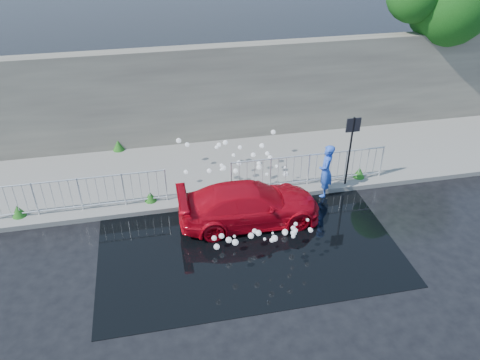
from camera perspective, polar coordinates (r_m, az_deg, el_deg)
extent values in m
plane|color=black|center=(12.16, -0.43, -11.08)|extent=(90.00, 90.00, 0.00)
cube|color=gray|center=(16.06, -3.91, 1.29)|extent=(30.00, 4.00, 0.15)
cube|color=gray|center=(14.40, -2.76, -2.74)|extent=(30.00, 0.25, 0.16)
cube|color=#565049|center=(17.20, -5.22, 10.25)|extent=(30.00, 0.60, 3.50)
cube|color=black|center=(12.96, 0.89, -7.76)|extent=(8.00, 5.00, 0.01)
cylinder|color=black|center=(14.94, 13.17, 3.09)|extent=(0.06, 0.06, 2.50)
cube|color=black|center=(14.49, 13.66, 6.53)|extent=(0.45, 0.04, 0.45)
cylinder|color=#332114|center=(21.32, 22.92, 14.05)|extent=(0.36, 0.36, 5.00)
sphere|color=#0F360D|center=(19.91, 24.22, 18.96)|extent=(3.06, 3.06, 3.06)
cylinder|color=silver|center=(14.24, -9.02, -0.58)|extent=(0.05, 0.05, 1.10)
cylinder|color=silver|center=(14.16, -19.31, 0.10)|extent=(5.00, 0.04, 0.04)
cylinder|color=silver|center=(14.66, -18.65, -3.04)|extent=(5.00, 0.04, 0.04)
cylinder|color=silver|center=(14.41, -1.09, 0.29)|extent=(0.05, 0.05, 1.10)
cylinder|color=silver|center=(15.95, 16.87, 2.21)|extent=(0.05, 0.05, 1.10)
cylinder|color=silver|center=(14.73, 8.50, 3.04)|extent=(5.00, 0.04, 0.04)
cylinder|color=silver|center=(15.22, 8.22, -0.07)|extent=(5.00, 0.04, 0.04)
cone|color=#1A5115|center=(15.06, -25.43, -3.41)|extent=(0.40, 0.40, 0.36)
cone|color=#1A5115|center=(14.50, -10.87, -1.97)|extent=(0.36, 0.36, 0.32)
cone|color=#1A5115|center=(14.77, 1.56, -0.55)|extent=(0.44, 0.44, 0.35)
cone|color=#1A5115|center=(15.87, 14.33, 0.91)|extent=(0.38, 0.38, 0.36)
cone|color=#1A5115|center=(17.55, -14.62, 4.13)|extent=(0.42, 0.42, 0.38)
cone|color=#1A5115|center=(19.14, 13.38, 6.53)|extent=(0.34, 0.34, 0.24)
sphere|color=white|center=(15.83, -7.49, 4.79)|extent=(0.18, 0.18, 0.18)
sphere|color=white|center=(15.29, 4.47, 1.69)|extent=(0.11, 0.11, 0.11)
sphere|color=white|center=(14.78, -2.32, 1.27)|extent=(0.08, 0.08, 0.08)
sphere|color=white|center=(14.95, -6.63, 0.98)|extent=(0.14, 0.14, 0.14)
sphere|color=white|center=(14.98, 2.32, 1.57)|extent=(0.16, 0.16, 0.16)
sphere|color=white|center=(15.44, 3.34, 3.25)|extent=(0.15, 0.15, 0.15)
sphere|color=white|center=(15.35, 3.69, 2.74)|extent=(0.16, 0.16, 0.16)
sphere|color=white|center=(14.39, -3.99, -1.76)|extent=(0.15, 0.15, 0.15)
sphere|color=white|center=(14.99, -0.14, 2.09)|extent=(0.17, 0.17, 0.17)
sphere|color=white|center=(15.20, -0.80, 3.05)|extent=(0.12, 0.12, 0.12)
sphere|color=white|center=(14.52, -0.85, -1.86)|extent=(0.14, 0.14, 0.14)
sphere|color=white|center=(15.68, -2.59, 4.31)|extent=(0.15, 0.15, 0.15)
sphere|color=white|center=(14.78, -2.25, 1.79)|extent=(0.13, 0.13, 0.13)
sphere|color=white|center=(14.27, -3.71, -1.49)|extent=(0.16, 0.16, 0.16)
sphere|color=white|center=(15.56, -6.46, 4.32)|extent=(0.15, 0.15, 0.15)
sphere|color=white|center=(14.90, 3.27, 0.70)|extent=(0.10, 0.10, 0.10)
sphere|color=white|center=(15.68, -1.81, 4.60)|extent=(0.17, 0.17, 0.17)
sphere|color=white|center=(14.58, 2.37, -1.29)|extent=(0.09, 0.09, 0.09)
sphere|color=white|center=(14.70, -3.79, 1.13)|extent=(0.15, 0.15, 0.15)
sphere|color=white|center=(16.27, 4.07, 5.85)|extent=(0.17, 0.17, 0.17)
sphere|color=white|center=(14.99, 5.55, 0.75)|extent=(0.18, 0.18, 0.18)
sphere|color=white|center=(15.48, -2.88, 4.02)|extent=(0.13, 0.13, 0.13)
sphere|color=white|center=(14.68, 5.03, -0.59)|extent=(0.10, 0.10, 0.10)
sphere|color=white|center=(14.43, 0.13, -1.67)|extent=(0.07, 0.07, 0.07)
sphere|color=white|center=(14.16, -4.65, -2.29)|extent=(0.09, 0.09, 0.09)
sphere|color=white|center=(15.41, 1.62, 3.09)|extent=(0.16, 0.16, 0.16)
sphere|color=white|center=(14.21, -6.70, -1.69)|extent=(0.11, 0.11, 0.11)
sphere|color=white|center=(14.94, 2.31, 2.04)|extent=(0.14, 0.14, 0.14)
sphere|color=white|center=(14.95, -0.55, 1.11)|extent=(0.17, 0.17, 0.17)
sphere|color=white|center=(15.70, 2.68, 4.20)|extent=(0.17, 0.17, 0.17)
sphere|color=white|center=(15.05, 5.51, 1.55)|extent=(0.08, 0.08, 0.08)
sphere|color=white|center=(15.02, -2.03, 1.49)|extent=(0.18, 0.18, 0.18)
sphere|color=white|center=(15.56, -0.01, 4.00)|extent=(0.14, 0.14, 0.14)
sphere|color=white|center=(12.02, 4.00, -6.47)|extent=(0.07, 0.07, 0.07)
sphere|color=white|center=(12.61, 1.79, -6.24)|extent=(0.13, 0.13, 0.13)
sphere|color=white|center=(12.54, 1.35, -6.81)|extent=(0.16, 0.16, 0.16)
sphere|color=white|center=(11.63, 4.23, -7.11)|extent=(0.17, 0.17, 0.17)
sphere|color=white|center=(11.86, 2.26, -6.48)|extent=(0.15, 0.15, 0.15)
sphere|color=white|center=(12.48, 3.03, -7.20)|extent=(0.08, 0.08, 0.08)
sphere|color=white|center=(12.37, -1.38, -7.32)|extent=(0.17, 0.17, 0.17)
sphere|color=white|center=(12.04, 8.53, -5.99)|extent=(0.11, 0.11, 0.11)
sphere|color=white|center=(12.67, -2.27, -6.84)|extent=(0.15, 0.15, 0.15)
sphere|color=white|center=(12.19, 6.51, -5.85)|extent=(0.13, 0.13, 0.13)
sphere|color=white|center=(12.56, 8.61, -6.08)|extent=(0.12, 0.12, 0.12)
sphere|color=white|center=(13.18, 5.51, -6.33)|extent=(0.17, 0.17, 0.17)
sphere|color=white|center=(12.70, -0.69, -6.89)|extent=(0.08, 0.08, 0.08)
sphere|color=white|center=(11.75, 6.51, -6.83)|extent=(0.10, 0.10, 0.10)
sphere|color=white|center=(12.44, 6.81, -5.34)|extent=(0.11, 0.11, 0.11)
sphere|color=white|center=(11.40, -2.86, -8.13)|extent=(0.15, 0.15, 0.15)
sphere|color=white|center=(12.53, -3.18, -7.09)|extent=(0.14, 0.14, 0.14)
sphere|color=white|center=(11.79, -0.59, -7.60)|extent=(0.17, 0.17, 0.17)
sphere|color=white|center=(12.70, 6.55, -6.43)|extent=(0.17, 0.17, 0.17)
sphere|color=white|center=(11.88, 5.52, -6.48)|extent=(0.11, 0.11, 0.11)
sphere|color=white|center=(12.92, 8.24, -4.84)|extent=(0.09, 0.09, 0.09)
sphere|color=white|center=(11.40, 3.89, -7.33)|extent=(0.11, 0.11, 0.11)
sphere|color=white|center=(11.76, 6.78, -6.14)|extent=(0.12, 0.12, 0.12)
imported|color=#B00715|center=(13.42, 1.18, -2.98)|extent=(4.08, 1.67, 1.18)
imported|color=blue|center=(14.64, 10.43, 1.08)|extent=(0.64, 0.75, 1.75)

